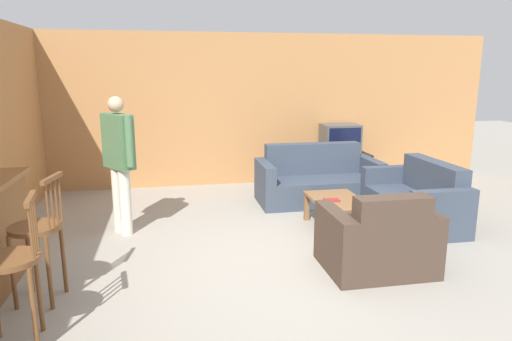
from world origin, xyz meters
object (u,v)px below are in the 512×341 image
Objects in this scene: tv_unit at (339,168)px; person_by_window at (119,158)px; armchair_near at (378,242)px; tv at (340,139)px; bar_chair_mid at (38,235)px; loveseat_right at (416,201)px; couch_far at (317,182)px; book_on_table at (332,200)px; bar_chair_near at (12,269)px; coffee_table at (338,204)px.

person_by_window is at bearing -151.23° from tv_unit.
armchair_near is 3.73m from tv.
loveseat_right is at bearing 16.92° from bar_chair_mid.
tv_unit is at bearing 54.24° from couch_far.
couch_far is at bearing 79.06° from book_on_table.
loveseat_right is (4.28, 1.30, -0.30)m from bar_chair_mid.
bar_chair_near is 0.61× the size of couch_far.
coffee_table is at bearing -111.44° from tv.
bar_chair_mid reaches higher than loveseat_right.
couch_far is at bearing 127.38° from loveseat_right.
bar_chair_near is 3.23m from armchair_near.
bar_chair_mid is at bearing -138.72° from tv.
bar_chair_near is at bearing -133.79° from tv.
book_on_table is at bearing -10.05° from person_by_window.
armchair_near is at bearing -105.00° from tv_unit.
couch_far is at bearing -125.84° from tv.
book_on_table is (-0.10, -0.05, 0.07)m from coffee_table.
tv reaches higher than loveseat_right.
person_by_window is (-2.54, 0.45, 0.54)m from book_on_table.
book_on_table is (3.08, 1.19, -0.19)m from bar_chair_mid.
armchair_near is 5.21× the size of book_on_table.
armchair_near is at bearing -91.60° from coffee_table.
coffee_table is at bearing 88.40° from armchair_near.
loveseat_right is (1.14, 1.27, -0.00)m from armchair_near.
coffee_table is (-0.16, -1.30, 0.04)m from couch_far.
book_on_table is at bearing -174.77° from loveseat_right.
tv_unit is 0.52m from tv.
bar_chair_near is 1.08× the size of armchair_near.
couch_far is (3.34, 3.22, -0.30)m from bar_chair_near.
couch_far is 9.13× the size of book_on_table.
armchair_near is at bearing -105.01° from tv.
bar_chair_near reaches higher than book_on_table.
tv_unit is at bearing 75.00° from armchair_near.
armchair_near is 0.96× the size of tv_unit.
book_on_table is at bearing -151.25° from coffee_table.
bar_chair_mid reaches higher than armchair_near.
tv_unit is (0.96, 3.57, -0.04)m from armchair_near.
tv is at bearing 68.56° from coffee_table.
tv_unit is (-0.18, 2.30, -0.04)m from loveseat_right.
tv is at bearing 94.60° from loveseat_right.
person_by_window reaches higher than tv_unit.
bar_chair_mid reaches higher than tv.
tv_unit is at bearing 68.58° from coffee_table.
loveseat_right reaches higher than book_on_table.
person_by_window is at bearing -151.27° from tv.
armchair_near is (3.14, 0.71, -0.30)m from bar_chair_near.
tv is 3.22× the size of book_on_table.
coffee_table is 2.56m from tv.
bar_chair_mid is (-0.00, 0.68, 0.00)m from bar_chair_near.
tv_unit is at bearing 46.23° from bar_chair_near.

